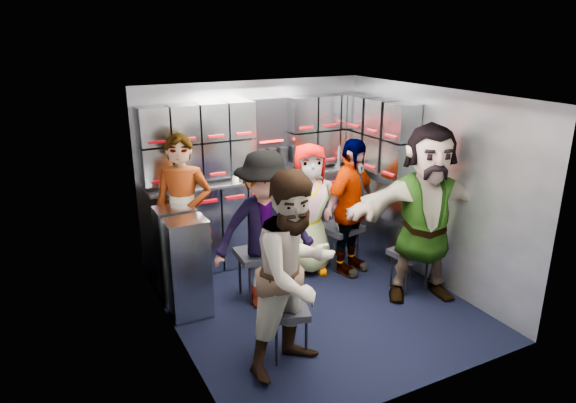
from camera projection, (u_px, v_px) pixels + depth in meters
name	position (u px, v px, depth m)	size (l,w,h in m)	color
floor	(315.00, 303.00, 5.22)	(3.00, 3.00, 0.00)	black
wall_back	(254.00, 170.00, 6.15)	(2.80, 0.04, 2.10)	gray
wall_left	(173.00, 231.00, 4.28)	(0.04, 3.00, 2.10)	gray
wall_right	(430.00, 186.00, 5.50)	(0.04, 3.00, 2.10)	gray
ceiling	(320.00, 94.00, 4.55)	(2.80, 3.00, 0.02)	silver
cart_bank_back	(262.00, 218.00, 6.15)	(2.68, 0.38, 0.99)	#A7AEB8
cart_bank_left	(183.00, 261.00, 5.02)	(0.38, 0.76, 0.99)	#A7AEB8
counter	(261.00, 177.00, 5.99)	(2.68, 0.42, 0.03)	#AEB0B5
locker_bank_back	(259.00, 136.00, 5.88)	(2.68, 0.28, 0.82)	#A7AEB8
locker_bank_right	(381.00, 136.00, 5.88)	(0.28, 1.00, 0.82)	#A7AEB8
right_cabinet	(382.00, 219.00, 6.11)	(0.28, 1.20, 1.00)	#A7AEB8
coffee_niche	(270.00, 135.00, 6.02)	(0.46, 0.16, 0.84)	black
red_latch_strip	(269.00, 192.00, 5.86)	(2.60, 0.02, 0.03)	#98040C
jump_seat_near_left	(285.00, 312.00, 4.30)	(0.47, 0.46, 0.45)	black
jump_seat_mid_left	(258.00, 257.00, 5.24)	(0.45, 0.43, 0.50)	black
jump_seat_center	(301.00, 232.00, 5.97)	(0.46, 0.44, 0.47)	black
jump_seat_mid_right	(341.00, 230.00, 5.93)	(0.50, 0.49, 0.50)	black
jump_seat_near_right	(410.00, 255.00, 5.41)	(0.42, 0.40, 0.44)	black
attendant_standing	(184.00, 215.00, 5.28)	(0.61, 0.40, 1.67)	black
attendant_arc_a	(295.00, 274.00, 4.01)	(0.81, 0.63, 1.68)	black
attendant_arc_b	(265.00, 231.00, 4.98)	(1.02, 0.59, 1.58)	black
attendant_arc_c	(309.00, 209.00, 5.71)	(0.73, 0.47, 1.49)	black
attendant_arc_d	(350.00, 208.00, 5.68)	(0.91, 0.38, 1.55)	black
attendant_arc_e	(426.00, 214.00, 5.09)	(1.69, 0.54, 1.82)	black
bottle_left	(233.00, 169.00, 5.74)	(0.06, 0.06, 0.26)	white
bottle_mid	(258.00, 167.00, 5.87)	(0.07, 0.07, 0.25)	white
bottle_right	(338.00, 156.00, 6.34)	(0.07, 0.07, 0.26)	white
cup_left	(235.00, 176.00, 5.76)	(0.07, 0.07, 0.10)	beige
cup_right	(299.00, 168.00, 6.12)	(0.07, 0.07, 0.09)	beige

